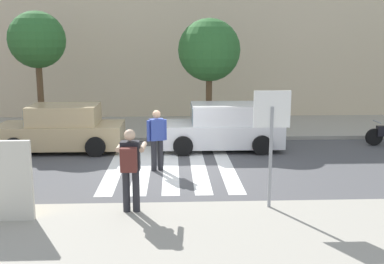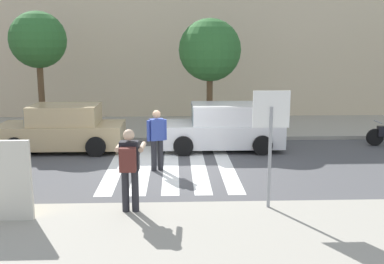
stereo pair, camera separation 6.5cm
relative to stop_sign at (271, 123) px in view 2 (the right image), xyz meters
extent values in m
plane|color=#4C4C4F|center=(-2.09, 3.55, -1.94)|extent=(120.00, 120.00, 0.00)
cube|color=#9E998C|center=(-2.09, 9.55, -1.87)|extent=(60.00, 4.80, 0.14)
cube|color=beige|center=(-2.09, 13.95, 1.97)|extent=(56.00, 4.00, 7.82)
cube|color=silver|center=(-3.69, 3.75, -1.93)|extent=(0.44, 5.20, 0.01)
cube|color=silver|center=(-2.89, 3.75, -1.93)|extent=(0.44, 5.20, 0.01)
cube|color=silver|center=(-2.09, 3.75, -1.93)|extent=(0.44, 5.20, 0.01)
cube|color=silver|center=(-1.29, 3.75, -1.93)|extent=(0.44, 5.20, 0.01)
cube|color=silver|center=(-0.49, 3.75, -1.93)|extent=(0.44, 5.20, 0.01)
cylinder|color=gray|center=(0.00, -0.01, -0.73)|extent=(0.07, 0.07, 2.14)
cube|color=white|center=(0.00, 0.00, 0.29)|extent=(0.76, 0.03, 0.76)
cube|color=red|center=(0.00, 0.02, 0.29)|extent=(0.66, 0.02, 0.66)
cylinder|color=#232328|center=(-2.99, -0.14, -1.36)|extent=(0.15, 0.15, 0.88)
cylinder|color=#232328|center=(-2.79, -0.15, -1.36)|extent=(0.15, 0.15, 0.88)
cube|color=black|center=(-2.89, -0.15, -0.62)|extent=(0.39, 0.26, 0.60)
sphere|color=beige|center=(-2.89, -0.15, -0.19)|extent=(0.23, 0.23, 0.23)
cylinder|color=beige|center=(-3.12, 0.08, -0.48)|extent=(0.13, 0.58, 0.10)
cylinder|color=beige|center=(-2.64, 0.06, -0.48)|extent=(0.13, 0.58, 0.10)
cube|color=black|center=(-2.87, 0.25, -0.45)|extent=(0.14, 0.11, 0.10)
cube|color=#5B2823|center=(-2.90, -0.38, -0.64)|extent=(0.33, 0.21, 0.48)
cylinder|color=#232328|center=(-2.57, 3.31, -1.50)|extent=(0.15, 0.15, 0.88)
cylinder|color=#232328|center=(-2.38, 3.37, -1.50)|extent=(0.15, 0.15, 0.88)
cube|color=#33479E|center=(-2.48, 3.34, -0.76)|extent=(0.44, 0.35, 0.60)
sphere|color=tan|center=(-2.48, 3.34, -0.33)|extent=(0.23, 0.23, 0.23)
cylinder|color=#33479E|center=(-2.70, 3.26, -0.78)|extent=(0.10, 0.10, 0.58)
cylinder|color=#33479E|center=(-2.25, 3.42, -0.78)|extent=(0.10, 0.10, 0.58)
cube|color=tan|center=(-5.75, 5.85, -1.41)|extent=(4.10, 1.70, 0.76)
cube|color=tan|center=(-5.60, 5.85, -0.71)|extent=(2.20, 1.56, 0.64)
cube|color=slate|center=(-6.67, 5.85, -0.71)|extent=(0.10, 1.50, 0.54)
cube|color=slate|center=(-4.63, 5.85, -0.71)|extent=(0.10, 1.50, 0.51)
cylinder|color=black|center=(-7.02, 5.00, -1.62)|extent=(0.64, 0.22, 0.64)
cylinder|color=black|center=(-7.02, 6.70, -1.62)|extent=(0.64, 0.22, 0.64)
cylinder|color=black|center=(-4.48, 5.00, -1.62)|extent=(0.64, 0.22, 0.64)
cylinder|color=black|center=(-4.48, 6.70, -1.62)|extent=(0.64, 0.22, 0.64)
cube|color=white|center=(-0.43, 5.85, -1.41)|extent=(4.10, 1.70, 0.76)
cube|color=white|center=(-0.28, 5.85, -0.71)|extent=(2.20, 1.56, 0.64)
cube|color=slate|center=(-1.35, 5.85, -0.71)|extent=(0.10, 1.50, 0.54)
cube|color=slate|center=(0.69, 5.85, -0.71)|extent=(0.10, 1.50, 0.51)
cylinder|color=black|center=(-1.71, 5.00, -1.62)|extent=(0.64, 0.22, 0.64)
cylinder|color=black|center=(-1.71, 6.70, -1.62)|extent=(0.64, 0.22, 0.64)
cylinder|color=black|center=(0.84, 5.00, -1.62)|extent=(0.64, 0.22, 0.64)
cylinder|color=black|center=(0.84, 6.70, -1.62)|extent=(0.64, 0.22, 0.64)
cylinder|color=black|center=(5.04, 6.15, -1.64)|extent=(0.60, 0.10, 0.60)
cylinder|color=gray|center=(5.10, 6.15, -1.09)|extent=(0.04, 0.60, 0.04)
cylinder|color=brown|center=(-7.13, 8.56, -0.36)|extent=(0.24, 0.24, 2.88)
sphere|color=#2D662D|center=(-7.13, 8.56, 1.73)|extent=(2.14, 2.14, 2.14)
cylinder|color=brown|center=(-0.62, 8.34, -0.58)|extent=(0.24, 0.24, 2.43)
sphere|color=#2D662D|center=(-0.62, 8.34, 1.35)|extent=(2.38, 2.38, 2.38)
cube|color=beige|center=(-5.30, -0.52, -1.00)|extent=(1.10, 0.10, 1.60)
cube|color=#E5B74C|center=(-5.30, -0.47, -1.00)|extent=(0.96, 0.02, 1.46)
camera|label=1|loc=(-2.03, -8.97, 1.63)|focal=42.00mm
camera|label=2|loc=(-1.96, -8.98, 1.63)|focal=42.00mm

